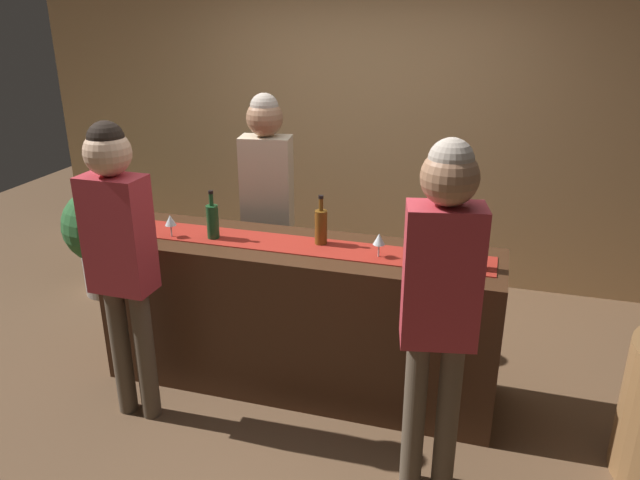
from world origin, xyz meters
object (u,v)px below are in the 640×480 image
customer_sipping (441,286)px  wine_glass_near_customer (170,221)px  wine_bottle_clear (480,250)px  wine_glass_far_end (379,240)px  bartender (267,191)px  wine_glass_mid_counter (434,250)px  potted_plant_tall (102,233)px  wine_bottle_amber (321,226)px  wine_bottle_green (213,221)px  customer_browsing (119,243)px

customer_sipping → wine_glass_near_customer: bearing=149.9°
wine_bottle_clear → wine_glass_far_end: (-0.54, 0.01, -0.01)m
bartender → customer_sipping: 1.81m
wine_glass_near_customer → wine_glass_mid_counter: same height
wine_glass_near_customer → wine_glass_mid_counter: (1.58, -0.01, 0.00)m
wine_glass_mid_counter → potted_plant_tall: 2.95m
wine_bottle_amber → wine_glass_mid_counter: wine_bottle_amber is taller
wine_glass_mid_counter → customer_sipping: customer_sipping is taller
wine_glass_far_end → wine_bottle_clear: bearing=-1.4°
wine_glass_far_end → customer_sipping: bearing=-56.9°
wine_bottle_green → wine_glass_near_customer: bearing=-168.1°
wine_bottle_amber → bartender: 0.75m
wine_bottle_green → wine_glass_far_end: (1.02, -0.00, -0.01)m
wine_bottle_clear → bartender: bartender is taller
wine_bottle_green → wine_glass_far_end: bearing=-0.2°
bartender → customer_browsing: size_ratio=1.00×
wine_glass_mid_counter → customer_sipping: (0.10, -0.56, 0.06)m
wine_glass_near_customer → customer_browsing: customer_browsing is taller
wine_glass_near_customer → wine_bottle_clear: bearing=1.2°
customer_sipping → bartender: bearing=125.2°
bartender → customer_sipping: size_ratio=0.98×
wine_bottle_clear → wine_glass_far_end: size_ratio=2.10×
wine_bottle_amber → wine_glass_mid_counter: bearing=-13.1°
wine_bottle_clear → customer_sipping: size_ratio=0.17×
wine_glass_far_end → bartender: size_ratio=0.08×
potted_plant_tall → customer_sipping: bearing=-27.2°
wine_bottle_clear → bartender: size_ratio=0.17×
customer_sipping → potted_plant_tall: customer_sipping is taller
wine_glass_near_customer → potted_plant_tall: (-1.18, 0.90, -0.53)m
wine_glass_near_customer → wine_glass_far_end: size_ratio=1.00×
customer_sipping → potted_plant_tall: 3.27m
wine_bottle_green → wine_glass_near_customer: 0.26m
wine_bottle_clear → customer_browsing: size_ratio=0.17×
wine_bottle_green → wine_glass_mid_counter: bearing=-2.6°
wine_bottle_green → potted_plant_tall: (-1.44, 0.84, -0.54)m
wine_glass_near_customer → customer_browsing: bearing=-94.8°
wine_glass_far_end → potted_plant_tall: (-2.45, 0.85, -0.53)m
wine_glass_mid_counter → wine_glass_far_end: 0.31m
wine_glass_far_end → customer_browsing: bearing=-158.3°
potted_plant_tall → customer_browsing: bearing=-50.1°
wine_glass_near_customer → bartender: bearing=61.4°
bartender → wine_bottle_green: bearing=70.9°
customer_browsing → potted_plant_tall: bearing=130.8°
wine_bottle_clear → customer_sipping: customer_sipping is taller
wine_bottle_amber → wine_bottle_green: bearing=-171.7°
wine_glass_near_customer → wine_bottle_amber: bearing=9.4°
wine_glass_mid_counter → customer_browsing: 1.69m
wine_bottle_clear → potted_plant_tall: size_ratio=0.33×
wine_bottle_green → wine_bottle_amber: (0.65, 0.10, 0.00)m
wine_bottle_clear → wine_bottle_green: bearing=179.4°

